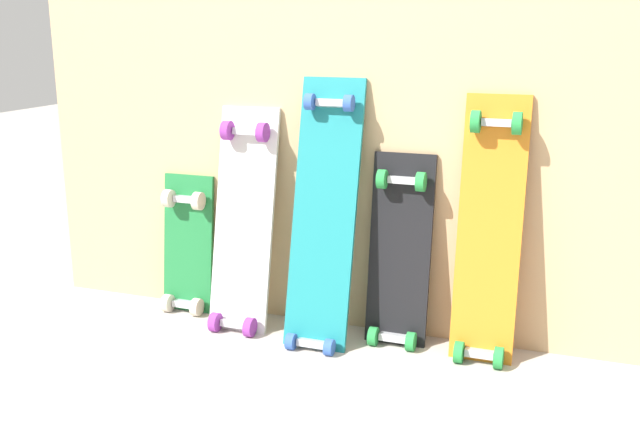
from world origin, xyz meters
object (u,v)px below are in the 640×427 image
at_px(skateboard_green, 187,252).
at_px(skateboard_white, 243,228).
at_px(skateboard_black, 399,259).
at_px(skateboard_teal, 323,224).
at_px(skateboard_orange, 489,239).

height_order(skateboard_green, skateboard_white, skateboard_white).
bearing_deg(skateboard_black, skateboard_teal, -165.54).
relative_size(skateboard_white, skateboard_orange, 0.93).
distance_m(skateboard_green, skateboard_black, 0.83).
bearing_deg(skateboard_teal, skateboard_black, 14.46).
xyz_separation_m(skateboard_teal, skateboard_orange, (0.55, 0.05, -0.01)).
relative_size(skateboard_teal, skateboard_orange, 1.05).
bearing_deg(skateboard_white, skateboard_black, 4.18).
distance_m(skateboard_green, skateboard_orange, 1.14).
relative_size(skateboard_green, skateboard_orange, 0.63).
distance_m(skateboard_teal, skateboard_black, 0.29).
height_order(skateboard_green, skateboard_orange, skateboard_orange).
bearing_deg(skateboard_green, skateboard_black, -0.92).
height_order(skateboard_teal, skateboard_black, skateboard_teal).
relative_size(skateboard_green, skateboard_teal, 0.60).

